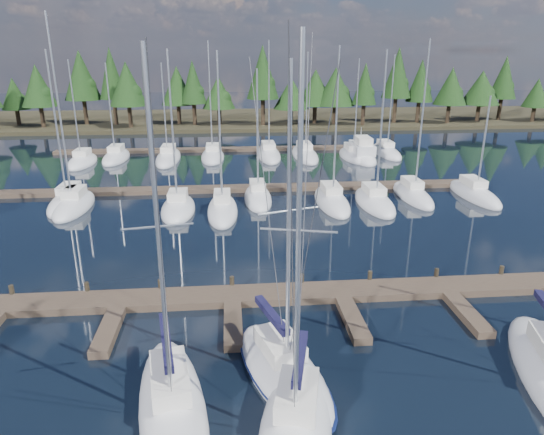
{
  "coord_description": "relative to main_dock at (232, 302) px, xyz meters",
  "views": [
    {
      "loc": [
        0.05,
        -5.85,
        13.0
      ],
      "look_at": [
        2.55,
        22.0,
        3.33
      ],
      "focal_mm": 32.0,
      "sensor_mm": 36.0,
      "label": 1
    }
  ],
  "objects": [
    {
      "name": "ground",
      "position": [
        0.0,
        12.64,
        -0.2
      ],
      "size": [
        260.0,
        260.0,
        0.0
      ],
      "primitive_type": "plane",
      "color": "black",
      "rests_on": "ground"
    },
    {
      "name": "far_shore",
      "position": [
        0.0,
        72.64,
        0.1
      ],
      "size": [
        220.0,
        30.0,
        0.6
      ],
      "primitive_type": "cube",
      "color": "#312C1B",
      "rests_on": "ground"
    },
    {
      "name": "main_dock",
      "position": [
        0.0,
        0.0,
        0.0
      ],
      "size": [
        44.0,
        6.13,
        0.9
      ],
      "color": "#4A3B2E",
      "rests_on": "ground"
    },
    {
      "name": "back_docks",
      "position": [
        0.0,
        32.23,
        -0.0
      ],
      "size": [
        50.0,
        21.8,
        0.4
      ],
      "color": "#4A3B2E",
      "rests_on": "ground"
    },
    {
      "name": "front_sailboat_2",
      "position": [
        -2.35,
        -8.11,
        0.09
      ],
      "size": [
        4.07,
        9.58,
        14.06
      ],
      "color": "silver",
      "rests_on": "ground"
    },
    {
      "name": "front_sailboat_3",
      "position": [
        2.15,
        -9.41,
        0.1
      ],
      "size": [
        4.29,
        8.12,
        14.38
      ],
      "color": "silver",
      "rests_on": "ground"
    },
    {
      "name": "front_sailboat_4",
      "position": [
        2.04,
        -6.18,
        0.09
      ],
      "size": [
        4.99,
        8.29,
        13.57
      ],
      "color": "silver",
      "rests_on": "ground"
    },
    {
      "name": "back_sailboat_rows",
      "position": [
        1.36,
        27.92,
        0.06
      ],
      "size": [
        49.29,
        32.56,
        16.66
      ],
      "color": "silver",
      "rests_on": "ground"
    },
    {
      "name": "motor_yacht_right",
      "position": [
        16.74,
        35.94,
        0.31
      ],
      "size": [
        3.48,
        9.5,
        4.7
      ],
      "color": "silver",
      "rests_on": "ground"
    },
    {
      "name": "tree_line",
      "position": [
        -1.35,
        62.88,
        7.03
      ],
      "size": [
        182.52,
        11.84,
        13.33
      ],
      "color": "black",
      "rests_on": "far_shore"
    }
  ]
}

